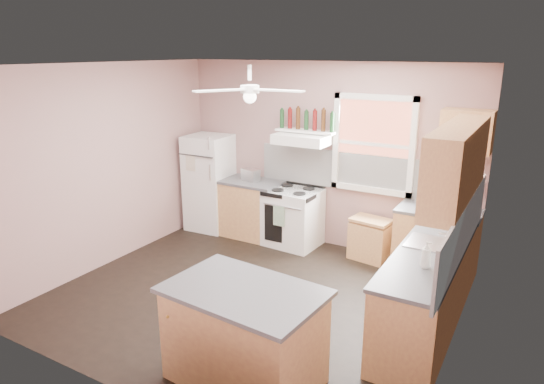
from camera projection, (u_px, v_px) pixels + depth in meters
The scene contains 32 objects.
floor at pixel (252, 297), 5.82m from camera, with size 4.50×4.50×0.00m, color black.
ceiling at pixel (249, 65), 5.06m from camera, with size 4.50×4.50×0.00m, color white.
wall_back at pixel (324, 156), 7.12m from camera, with size 4.50×0.05×2.70m, color gray.
wall_right at pixel (465, 224), 4.35m from camera, with size 0.05×4.00×2.70m, color gray.
wall_left at pixel (108, 166), 6.52m from camera, with size 0.05×4.00×2.70m, color gray.
backsplash_back at pixel (352, 171), 6.93m from camera, with size 2.90×0.03×0.55m, color white.
backsplash_right at pixel (464, 231), 4.67m from camera, with size 0.03×2.60×0.55m, color white.
window_view at pixel (374, 144), 6.66m from camera, with size 1.00×0.02×1.20m, color brown.
window_frame at pixel (373, 145), 6.64m from camera, with size 1.16×0.07×1.36m, color white.
refrigerator at pixel (209, 183), 7.87m from camera, with size 0.65×0.64×1.54m, color white.
base_cabinet_left at pixel (252, 210), 7.62m from camera, with size 0.90×0.60×0.86m, color #A96F46.
counter_left at pixel (252, 182), 7.49m from camera, with size 0.92×0.62×0.04m, color #444447.
toaster at pixel (251, 175), 7.48m from camera, with size 0.28×0.16×0.18m, color silver.
stove at pixel (293, 217), 7.27m from camera, with size 0.77×0.64×0.86m, color white.
range_hood at pixel (302, 139), 6.93m from camera, with size 0.78×0.50×0.14m, color white.
bottle_shelf at pixel (306, 131), 7.00m from camera, with size 0.90×0.26×0.03m, color white.
cart at pixel (370, 241), 6.79m from camera, with size 0.53×0.36×0.53m, color #A96F46.
base_cabinet_corner at pixel (436, 244), 6.28m from camera, with size 1.00×0.60×0.86m, color #A96F46.
base_cabinet_right at pixel (427, 293), 5.02m from camera, with size 0.60×2.20×0.86m, color #A96F46.
counter_corner at pixel (439, 211), 6.15m from camera, with size 1.02×0.62×0.04m, color #444447.
counter_right at pixel (430, 253), 4.90m from camera, with size 0.62×2.22×0.04m, color #444447.
sink at pixel (434, 245), 5.06m from camera, with size 0.55×0.45×0.03m, color silver.
faucet at pixel (451, 241), 4.96m from camera, with size 0.03×0.03×0.14m, color silver.
upper_cabinet_right at pixel (457, 164), 4.74m from camera, with size 0.33×1.80×0.76m, color #A96F46.
upper_cabinet_corner at pixel (467, 131), 5.88m from camera, with size 0.60×0.33×0.52m, color #A96F46.
paper_towel at pixel (471, 183), 6.03m from camera, with size 0.12×0.12×0.26m, color white.
island at pixel (245, 337), 4.24m from camera, with size 1.27×0.80×0.86m, color #A96F46.
island_top at pixel (244, 291), 4.12m from camera, with size 1.34×0.88×0.04m, color #444447.
ceiling_fan_hub at pixel (250, 89), 5.13m from camera, with size 0.20×0.20×0.08m, color white.
soap_bottle at pixel (426, 255), 4.49m from camera, with size 0.10×0.10×0.26m, color silver.
red_caddy at pixel (449, 220), 5.62m from camera, with size 0.18×0.12×0.10m, color red.
wine_bottles at pixel (306, 120), 6.95m from camera, with size 0.86×0.06×0.31m.
Camera 1 is at (2.80, -4.42, 2.86)m, focal length 32.00 mm.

